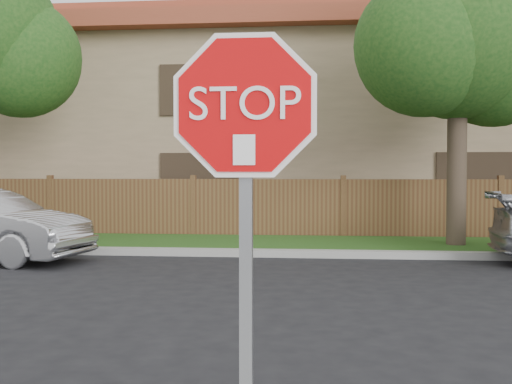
# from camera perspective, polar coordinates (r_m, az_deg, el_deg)

# --- Properties ---
(far_curb) EXTENTS (70.00, 0.30, 0.15)m
(far_curb) POSITION_cam_1_polar(r_m,az_deg,el_deg) (12.75, 9.03, -5.87)
(far_curb) COLOR gray
(far_curb) RESTS_ON ground
(grass_strip) EXTENTS (70.00, 3.00, 0.12)m
(grass_strip) POSITION_cam_1_polar(r_m,az_deg,el_deg) (14.38, 8.61, -5.02)
(grass_strip) COLOR #1E4714
(grass_strip) RESTS_ON ground
(fence) EXTENTS (70.00, 0.12, 1.60)m
(fence) POSITION_cam_1_polar(r_m,az_deg,el_deg) (15.90, 8.30, -1.67)
(fence) COLOR #4F2F1C
(fence) RESTS_ON ground
(apartment_building) EXTENTS (35.20, 9.20, 7.20)m
(apartment_building) POSITION_cam_1_polar(r_m,az_deg,el_deg) (21.53, 7.58, 6.57)
(apartment_building) COLOR #8E7958
(apartment_building) RESTS_ON ground
(tree_mid) EXTENTS (4.80, 3.90, 7.35)m
(tree_mid) POSITION_cam_1_polar(r_m,az_deg,el_deg) (14.73, 18.90, 13.89)
(tree_mid) COLOR #382B21
(tree_mid) RESTS_ON ground
(stop_sign) EXTENTS (1.01, 0.13, 2.55)m
(stop_sign) POSITION_cam_1_polar(r_m,az_deg,el_deg) (2.99, -1.04, 2.08)
(stop_sign) COLOR gray
(stop_sign) RESTS_ON sidewalk_near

